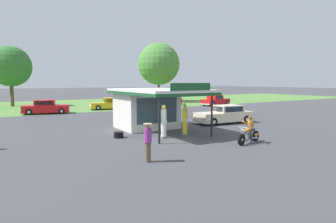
# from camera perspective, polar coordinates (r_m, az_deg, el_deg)

# --- Properties ---
(ground_plane) EXTENTS (300.00, 300.00, 0.00)m
(ground_plane) POSITION_cam_1_polar(r_m,az_deg,el_deg) (16.72, -1.15, -6.07)
(ground_plane) COLOR #424247
(grass_verge_strip) EXTENTS (120.00, 24.00, 0.01)m
(grass_verge_strip) POSITION_cam_1_polar(r_m,az_deg,el_deg) (45.00, -20.92, 1.22)
(grass_verge_strip) COLOR #56843D
(grass_verge_strip) RESTS_ON ground
(service_station_kiosk) EXTENTS (4.78, 7.74, 3.46)m
(service_station_kiosk) POSITION_cam_1_polar(r_m,az_deg,el_deg) (20.92, -3.87, 1.26)
(service_station_kiosk) COLOR silver
(service_station_kiosk) RESTS_ON ground
(gas_pump_nearside) EXTENTS (0.44, 0.44, 2.08)m
(gas_pump_nearside) POSITION_cam_1_polar(r_m,az_deg,el_deg) (17.57, -0.88, -2.32)
(gas_pump_nearside) COLOR slate
(gas_pump_nearside) RESTS_ON ground
(gas_pump_offside) EXTENTS (0.44, 0.44, 1.98)m
(gas_pump_offside) POSITION_cam_1_polar(r_m,az_deg,el_deg) (18.46, 3.51, -2.07)
(gas_pump_offside) COLOR slate
(gas_pump_offside) RESTS_ON ground
(motorcycle_with_rider) EXTENTS (2.15, 0.74, 1.58)m
(motorcycle_with_rider) POSITION_cam_1_polar(r_m,az_deg,el_deg) (16.72, 16.30, -4.04)
(motorcycle_with_rider) COLOR black
(motorcycle_with_rider) RESTS_ON ground
(featured_classic_sedan) EXTENTS (5.34, 2.33, 1.53)m
(featured_classic_sedan) POSITION_cam_1_polar(r_m,az_deg,el_deg) (24.33, 11.52, -0.68)
(featured_classic_sedan) COLOR beige
(featured_classic_sedan) RESTS_ON ground
(parked_car_back_row_centre_left) EXTENTS (5.17, 2.78, 1.53)m
(parked_car_back_row_centre_left) POSITION_cam_1_polar(r_m,az_deg,el_deg) (33.56, -23.72, 0.77)
(parked_car_back_row_centre_left) COLOR red
(parked_car_back_row_centre_left) RESTS_ON ground
(parked_car_back_row_far_left) EXTENTS (5.82, 2.97, 1.47)m
(parked_car_back_row_far_left) POSITION_cam_1_polar(r_m,az_deg,el_deg) (36.55, -11.30, 1.52)
(parked_car_back_row_far_left) COLOR gold
(parked_car_back_row_far_left) RESTS_ON ground
(parked_car_back_row_far_right) EXTENTS (5.64, 2.61, 1.49)m
(parked_car_back_row_far_right) POSITION_cam_1_polar(r_m,az_deg,el_deg) (42.05, -0.48, 2.24)
(parked_car_back_row_far_right) COLOR red
(parked_car_back_row_far_right) RESTS_ON ground
(parked_car_second_row_spare) EXTENTS (5.56, 2.93, 1.51)m
(parked_car_second_row_spare) POSITION_cam_1_polar(r_m,az_deg,el_deg) (42.54, 9.68, 2.19)
(parked_car_second_row_spare) COLOR red
(parked_car_second_row_spare) RESTS_ON ground
(bystander_leaning_by_kiosk) EXTENTS (0.34, 0.34, 1.50)m
(bystander_leaning_by_kiosk) POSITION_cam_1_polar(r_m,az_deg,el_deg) (28.25, 3.29, 0.53)
(bystander_leaning_by_kiosk) COLOR #2D3351
(bystander_leaning_by_kiosk) RESTS_ON ground
(bystander_strolling_foreground) EXTENTS (0.38, 0.38, 1.74)m
(bystander_strolling_foreground) POSITION_cam_1_polar(r_m,az_deg,el_deg) (12.32, -4.15, -6.04)
(bystander_strolling_foreground) COLOR brown
(bystander_strolling_foreground) RESTS_ON ground
(tree_oak_far_left) EXTENTS (7.37, 7.37, 10.32)m
(tree_oak_far_left) POSITION_cam_1_polar(r_m,az_deg,el_deg) (49.74, -1.71, 9.53)
(tree_oak_far_left) COLOR brown
(tree_oak_far_left) RESTS_ON ground
(tree_oak_centre) EXTENTS (5.74, 5.74, 8.58)m
(tree_oak_centre) POSITION_cam_1_polar(r_m,az_deg,el_deg) (45.85, -29.56, 8.03)
(tree_oak_centre) COLOR brown
(tree_oak_centre) RESTS_ON ground
(spare_tire_stack) EXTENTS (0.60, 0.60, 0.36)m
(spare_tire_stack) POSITION_cam_1_polar(r_m,az_deg,el_deg) (17.97, -10.06, -4.73)
(spare_tire_stack) COLOR black
(spare_tire_stack) RESTS_ON ground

